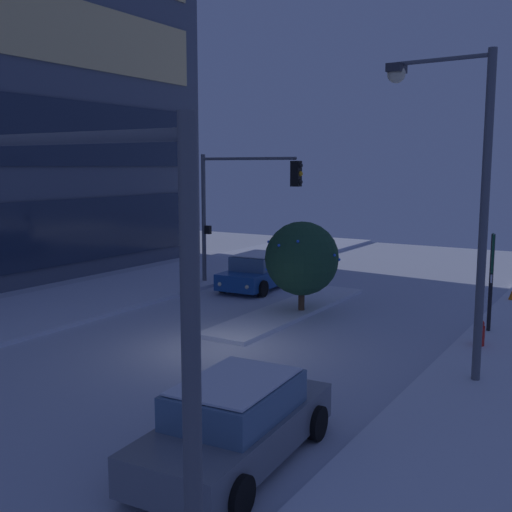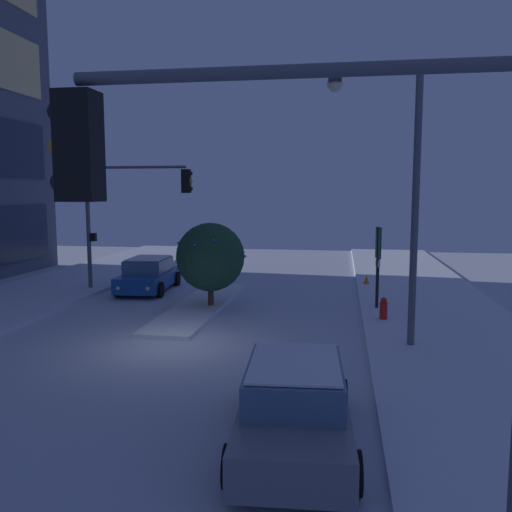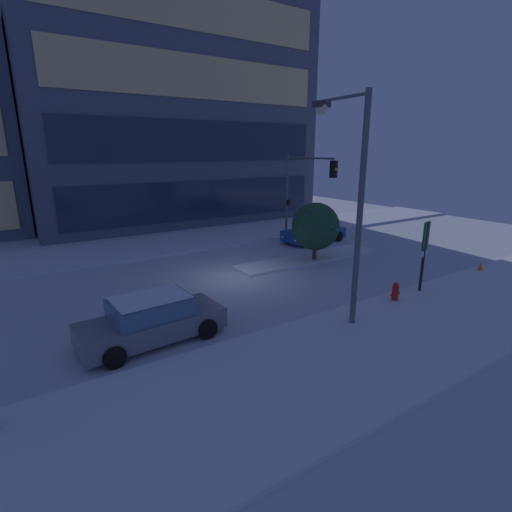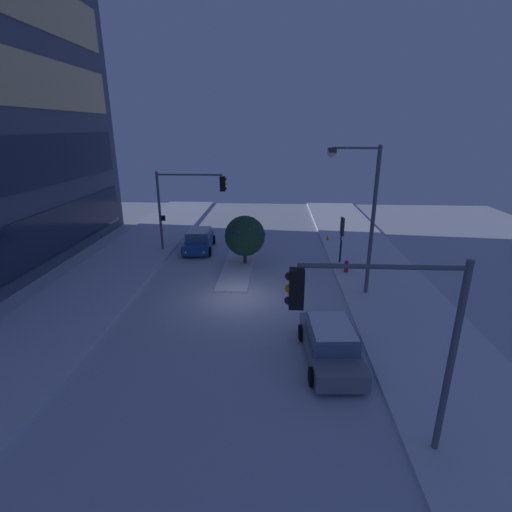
{
  "view_description": "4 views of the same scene",
  "coord_description": "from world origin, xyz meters",
  "px_view_note": "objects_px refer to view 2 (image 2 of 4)",
  "views": [
    {
      "loc": [
        -13.85,
        -9.62,
        5.13
      ],
      "look_at": [
        0.88,
        -0.59,
        2.62
      ],
      "focal_mm": 43.37,
      "sensor_mm": 36.0,
      "label": 1
    },
    {
      "loc": [
        -14.21,
        -4.75,
        4.39
      ],
      "look_at": [
        2.4,
        -2.07,
        2.36
      ],
      "focal_mm": 37.36,
      "sensor_mm": 36.0,
      "label": 2
    },
    {
      "loc": [
        -8.6,
        -15.15,
        5.92
      ],
      "look_at": [
        -0.23,
        -2.18,
        1.63
      ],
      "focal_mm": 26.77,
      "sensor_mm": 36.0,
      "label": 3
    },
    {
      "loc": [
        -17.96,
        -1.82,
        8.48
      ],
      "look_at": [
        2.04,
        -0.78,
        1.65
      ],
      "focal_mm": 26.51,
      "sensor_mm": 36.0,
      "label": 4
    }
  ],
  "objects_px": {
    "parking_info_sign": "(378,258)",
    "car_near": "(294,405)",
    "traffic_light_corner_near_left": "(317,245)",
    "construction_cone": "(366,281)",
    "traffic_light_corner_far_right": "(129,203)",
    "fire_hydrant": "(383,311)",
    "car_far": "(149,275)",
    "decorated_tree_median": "(210,257)",
    "street_lamp_arched": "(391,169)"
  },
  "relations": [
    {
      "from": "traffic_light_corner_near_left",
      "to": "construction_cone",
      "type": "xyz_separation_m",
      "value": [
        20.27,
        -1.39,
        -3.66
      ]
    },
    {
      "from": "fire_hydrant",
      "to": "car_near",
      "type": "bearing_deg",
      "value": 166.47
    },
    {
      "from": "construction_cone",
      "to": "traffic_light_corner_near_left",
      "type": "bearing_deg",
      "value": 176.07
    },
    {
      "from": "traffic_light_corner_far_right",
      "to": "construction_cone",
      "type": "relative_size",
      "value": 10.26
    },
    {
      "from": "parking_info_sign",
      "to": "traffic_light_corner_near_left",
      "type": "bearing_deg",
      "value": 71.16
    },
    {
      "from": "car_far",
      "to": "decorated_tree_median",
      "type": "relative_size",
      "value": 1.39
    },
    {
      "from": "decorated_tree_median",
      "to": "car_far",
      "type": "bearing_deg",
      "value": 49.36
    },
    {
      "from": "traffic_light_corner_near_left",
      "to": "street_lamp_arched",
      "type": "relative_size",
      "value": 0.73
    },
    {
      "from": "car_near",
      "to": "decorated_tree_median",
      "type": "bearing_deg",
      "value": 17.86
    },
    {
      "from": "car_far",
      "to": "traffic_light_corner_near_left",
      "type": "height_order",
      "value": "traffic_light_corner_near_left"
    },
    {
      "from": "traffic_light_corner_far_right",
      "to": "parking_info_sign",
      "type": "distance_m",
      "value": 10.87
    },
    {
      "from": "construction_cone",
      "to": "decorated_tree_median",
      "type": "bearing_deg",
      "value": 133.25
    },
    {
      "from": "car_far",
      "to": "construction_cone",
      "type": "height_order",
      "value": "car_far"
    },
    {
      "from": "traffic_light_corner_far_right",
      "to": "fire_hydrant",
      "type": "relative_size",
      "value": 6.42
    },
    {
      "from": "car_far",
      "to": "construction_cone",
      "type": "bearing_deg",
      "value": 101.56
    },
    {
      "from": "fire_hydrant",
      "to": "decorated_tree_median",
      "type": "relative_size",
      "value": 0.27
    },
    {
      "from": "car_near",
      "to": "construction_cone",
      "type": "bearing_deg",
      "value": -10.49
    },
    {
      "from": "street_lamp_arched",
      "to": "fire_hydrant",
      "type": "relative_size",
      "value": 8.77
    },
    {
      "from": "traffic_light_corner_near_left",
      "to": "construction_cone",
      "type": "distance_m",
      "value": 20.65
    },
    {
      "from": "fire_hydrant",
      "to": "parking_info_sign",
      "type": "xyz_separation_m",
      "value": [
        1.77,
        0.11,
        1.57
      ]
    },
    {
      "from": "car_far",
      "to": "traffic_light_corner_near_left",
      "type": "bearing_deg",
      "value": 21.6
    },
    {
      "from": "car_near",
      "to": "parking_info_sign",
      "type": "relative_size",
      "value": 1.5
    },
    {
      "from": "traffic_light_corner_near_left",
      "to": "fire_hydrant",
      "type": "height_order",
      "value": "traffic_light_corner_near_left"
    },
    {
      "from": "traffic_light_corner_far_right",
      "to": "decorated_tree_median",
      "type": "bearing_deg",
      "value": -32.88
    },
    {
      "from": "traffic_light_corner_far_right",
      "to": "decorated_tree_median",
      "type": "distance_m",
      "value": 5.47
    },
    {
      "from": "car_near",
      "to": "car_far",
      "type": "distance_m",
      "value": 15.52
    },
    {
      "from": "parking_info_sign",
      "to": "fire_hydrant",
      "type": "bearing_deg",
      "value": 80.49
    },
    {
      "from": "parking_info_sign",
      "to": "car_near",
      "type": "bearing_deg",
      "value": 66.14
    },
    {
      "from": "car_far",
      "to": "decorated_tree_median",
      "type": "height_order",
      "value": "decorated_tree_median"
    },
    {
      "from": "car_far",
      "to": "street_lamp_arched",
      "type": "height_order",
      "value": "street_lamp_arched"
    },
    {
      "from": "traffic_light_corner_far_right",
      "to": "decorated_tree_median",
      "type": "height_order",
      "value": "traffic_light_corner_far_right"
    },
    {
      "from": "car_near",
      "to": "traffic_light_corner_far_right",
      "type": "height_order",
      "value": "traffic_light_corner_far_right"
    },
    {
      "from": "car_near",
      "to": "traffic_light_corner_far_right",
      "type": "distance_m",
      "value": 15.92
    },
    {
      "from": "fire_hydrant",
      "to": "decorated_tree_median",
      "type": "distance_m",
      "value": 6.58
    },
    {
      "from": "traffic_light_corner_far_right",
      "to": "street_lamp_arched",
      "type": "bearing_deg",
      "value": -33.65
    },
    {
      "from": "street_lamp_arched",
      "to": "decorated_tree_median",
      "type": "distance_m",
      "value": 8.02
    },
    {
      "from": "traffic_light_corner_far_right",
      "to": "traffic_light_corner_near_left",
      "type": "relative_size",
      "value": 1.01
    },
    {
      "from": "street_lamp_arched",
      "to": "parking_info_sign",
      "type": "relative_size",
      "value": 2.47
    },
    {
      "from": "fire_hydrant",
      "to": "traffic_light_corner_far_right",
      "type": "bearing_deg",
      "value": 69.15
    },
    {
      "from": "traffic_light_corner_far_right",
      "to": "decorated_tree_median",
      "type": "relative_size",
      "value": 1.73
    },
    {
      "from": "fire_hydrant",
      "to": "decorated_tree_median",
      "type": "height_order",
      "value": "decorated_tree_median"
    },
    {
      "from": "car_near",
      "to": "street_lamp_arched",
      "type": "relative_size",
      "value": 0.61
    },
    {
      "from": "fire_hydrant",
      "to": "decorated_tree_median",
      "type": "xyz_separation_m",
      "value": [
        1.25,
        6.28,
        1.54
      ]
    },
    {
      "from": "car_near",
      "to": "traffic_light_corner_near_left",
      "type": "distance_m",
      "value": 5.34
    },
    {
      "from": "street_lamp_arched",
      "to": "decorated_tree_median",
      "type": "bearing_deg",
      "value": -30.28
    },
    {
      "from": "car_near",
      "to": "decorated_tree_median",
      "type": "relative_size",
      "value": 1.44
    },
    {
      "from": "traffic_light_corner_far_right",
      "to": "fire_hydrant",
      "type": "height_order",
      "value": "traffic_light_corner_far_right"
    },
    {
      "from": "traffic_light_corner_far_right",
      "to": "street_lamp_arched",
      "type": "distance_m",
      "value": 12.58
    },
    {
      "from": "car_near",
      "to": "decorated_tree_median",
      "type": "distance_m",
      "value": 11.22
    },
    {
      "from": "traffic_light_corner_near_left",
      "to": "fire_hydrant",
      "type": "bearing_deg",
      "value": -97.04
    }
  ]
}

